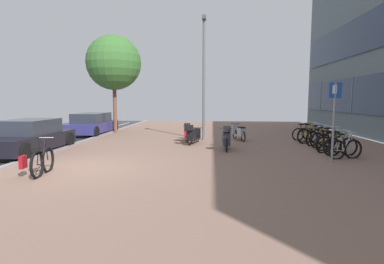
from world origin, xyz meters
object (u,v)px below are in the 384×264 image
bicycle_rack_01 (340,146)px  bicycle_rack_05 (318,138)px  parked_car_far (92,124)px  street_tree (114,63)px  bicycle_rack_07 (308,135)px  parked_car_near (29,137)px  scooter_mid (187,133)px  scooter_far (226,139)px  bicycle_rack_03 (330,142)px  scooter_near (240,133)px  parking_sign (334,114)px  bicycle_rack_08 (303,134)px  bicycle_rack_00 (345,149)px  lamp_post (204,73)px  bicycle_rack_02 (331,144)px  bicycle_rack_04 (323,140)px  scooter_extra (192,135)px  bicycle_rack_06 (311,136)px  bicycle_foreground (41,160)px

bicycle_rack_01 → bicycle_rack_05: (0.00, 2.44, 0.01)m
parked_car_far → street_tree: street_tree is taller
bicycle_rack_07 → parked_car_near: size_ratio=0.31×
scooter_mid → scooter_far: 3.08m
bicycle_rack_03 → parked_car_far: size_ratio=0.30×
scooter_near → parking_sign: parking_sign is taller
scooter_mid → scooter_far: bearing=-53.8°
scooter_mid → parked_car_far: 6.62m
bicycle_rack_07 → bicycle_rack_08: 0.62m
bicycle_rack_00 → lamp_post: (-5.12, 4.74, 3.09)m
bicycle_rack_01 → bicycle_rack_03: bicycle_rack_03 is taller
bicycle_rack_02 → scooter_near: 4.68m
bicycle_rack_00 → parked_car_far: bearing=150.2°
bicycle_rack_00 → street_tree: size_ratio=0.22×
bicycle_rack_01 → bicycle_rack_08: 4.27m
bicycle_rack_01 → lamp_post: bearing=141.6°
bicycle_rack_04 → bicycle_rack_02: bearing=-97.5°
bicycle_rack_02 → scooter_extra: bearing=161.8°
scooter_mid → street_tree: size_ratio=0.29×
parked_car_near → scooter_near: bearing=25.6°
parking_sign → bicycle_rack_04: bearing=74.8°
bicycle_rack_01 → parked_car_near: (-11.96, -0.14, 0.26)m
bicycle_rack_05 → parked_car_far: 12.59m
bicycle_rack_03 → scooter_extra: (-5.76, 1.22, 0.07)m
bicycle_rack_06 → bicycle_rack_03: bearing=-84.4°
bicycle_rack_01 → bicycle_rack_05: 2.44m
bicycle_rack_03 → bicycle_rack_07: bicycle_rack_03 is taller
scooter_mid → street_tree: (-4.86, 3.64, 3.89)m
scooter_far → parked_car_near: bearing=-172.0°
bicycle_foreground → bicycle_rack_00: bicycle_foreground is taller
bicycle_rack_06 → parked_car_near: size_ratio=0.33×
bicycle_rack_06 → scooter_near: 3.39m
bicycle_rack_01 → scooter_extra: bearing=156.8°
scooter_far → bicycle_rack_00: bearing=-21.0°
parked_car_near → street_tree: size_ratio=0.70×
parking_sign → lamp_post: size_ratio=0.42×
bicycle_rack_02 → scooter_far: bearing=175.1°
bicycle_rack_00 → bicycle_rack_08: size_ratio=1.08×
scooter_far → street_tree: 9.84m
bicycle_foreground → bicycle_rack_06: size_ratio=1.05×
scooter_near → scooter_far: scooter_far is taller
scooter_near → bicycle_rack_08: bearing=4.9°
bicycle_rack_08 → parking_sign: parking_sign is taller
bicycle_rack_01 → bicycle_rack_04: size_ratio=1.07×
bicycle_rack_06 → bicycle_rack_01: bearing=-88.2°
parked_car_far → parking_sign: (11.19, -7.55, 1.00)m
scooter_mid → parked_car_near: (-5.97, -3.57, 0.18)m
scooter_far → lamp_post: bearing=108.0°
bicycle_rack_05 → scooter_extra: bicycle_rack_05 is taller
bicycle_rack_00 → scooter_near: size_ratio=0.81×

